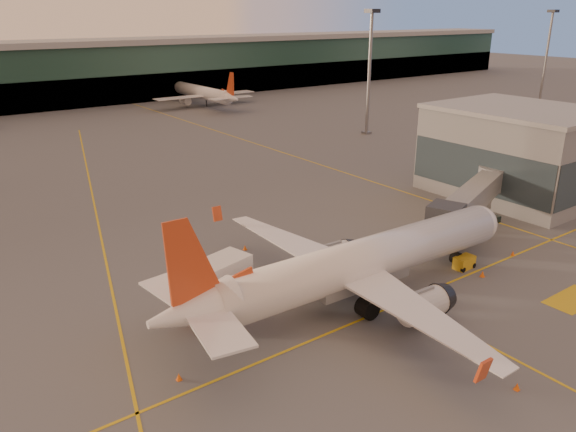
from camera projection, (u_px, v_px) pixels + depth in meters
ground at (408, 344)px, 44.98m from camera, size 600.00×600.00×0.00m
taxi_markings at (118, 212)px, 74.54m from camera, size 100.12×173.00×0.01m
terminal at (9, 77)px, 149.21m from camera, size 400.00×20.00×17.60m
gate_building at (518, 152)px, 79.74m from camera, size 18.40×22.40×12.60m
mast_east_near at (370, 63)px, 117.40m from camera, size 2.40×2.40×25.60m
mast_east_far at (547, 49)px, 162.21m from camera, size 2.40×2.40×25.60m
main_airplane at (357, 265)px, 50.16m from camera, size 38.59×34.70×11.66m
jet_bridge at (476, 196)px, 68.08m from camera, size 22.20×10.58×5.80m
catering_truck at (216, 286)px, 48.24m from camera, size 7.09×4.33×5.13m
gpu_cart at (464, 263)px, 58.04m from camera, size 2.32×1.41×1.32m
pushback_tug at (463, 235)px, 64.99m from camera, size 3.98×2.88×1.84m
cone_nose at (513, 253)px, 61.22m from camera, size 0.42×0.42×0.53m
cone_tail at (179, 377)px, 40.51m from camera, size 0.44×0.44×0.56m
cone_wing_right at (517, 387)px, 39.46m from camera, size 0.43×0.43×0.55m
cone_wing_left at (245, 248)px, 62.64m from camera, size 0.46×0.46×0.59m
cone_fwd at (483, 274)px, 56.31m from camera, size 0.49×0.49×0.62m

